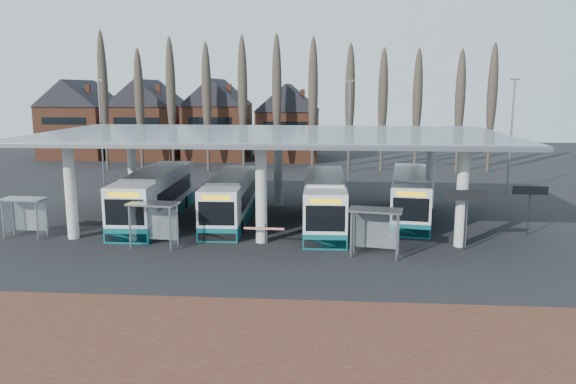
# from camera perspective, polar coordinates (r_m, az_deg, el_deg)

# --- Properties ---
(ground) EXTENTS (140.00, 140.00, 0.00)m
(ground) POSITION_cam_1_polar(r_m,az_deg,el_deg) (32.47, -3.25, -6.28)
(ground) COLOR black
(ground) RESTS_ON ground
(brick_strip) EXTENTS (70.00, 10.00, 0.03)m
(brick_strip) POSITION_cam_1_polar(r_m,az_deg,el_deg) (21.42, -7.66, -15.50)
(brick_strip) COLOR brown
(brick_strip) RESTS_ON ground
(station_canopy) EXTENTS (32.00, 16.00, 6.34)m
(station_canopy) POSITION_cam_1_polar(r_m,az_deg,el_deg) (39.20, -1.78, 5.11)
(station_canopy) COLOR silver
(station_canopy) RESTS_ON ground
(poplar_row) EXTENTS (45.10, 1.10, 14.50)m
(poplar_row) POSITION_cam_1_polar(r_m,az_deg,el_deg) (63.94, 0.65, 9.99)
(poplar_row) COLOR #473D33
(poplar_row) RESTS_ON ground
(townhouse_row) EXTENTS (36.80, 10.30, 12.25)m
(townhouse_row) POSITION_cam_1_polar(r_m,az_deg,el_deg) (77.50, -10.61, 7.81)
(townhouse_row) COLOR brown
(townhouse_row) RESTS_ON ground
(lamp_post_a) EXTENTS (0.80, 0.16, 10.17)m
(lamp_post_a) POSITION_cam_1_polar(r_m,az_deg,el_deg) (57.43, -18.45, 5.96)
(lamp_post_a) COLOR slate
(lamp_post_a) RESTS_ON ground
(lamp_post_b) EXTENTS (0.80, 0.16, 10.17)m
(lamp_post_b) POSITION_cam_1_polar(r_m,az_deg,el_deg) (56.97, 6.24, 6.40)
(lamp_post_b) COLOR slate
(lamp_post_b) RESTS_ON ground
(lamp_post_c) EXTENTS (0.80, 0.16, 10.17)m
(lamp_post_c) POSITION_cam_1_polar(r_m,az_deg,el_deg) (53.35, 21.72, 5.44)
(lamp_post_c) COLOR slate
(lamp_post_c) RESTS_ON ground
(bus_0) EXTENTS (3.08, 12.97, 3.59)m
(bus_0) POSITION_cam_1_polar(r_m,az_deg,el_deg) (41.44, -13.33, -0.45)
(bus_0) COLOR white
(bus_0) RESTS_ON ground
(bus_1) EXTENTS (2.87, 11.97, 3.31)m
(bus_1) POSITION_cam_1_polar(r_m,az_deg,el_deg) (40.35, -5.80, -0.70)
(bus_1) COLOR white
(bus_1) RESTS_ON ground
(bus_2) EXTENTS (2.84, 12.40, 3.43)m
(bus_2) POSITION_cam_1_polar(r_m,az_deg,el_deg) (38.87, 3.77, -1.01)
(bus_2) COLOR white
(bus_2) RESTS_ON ground
(bus_3) EXTENTS (4.12, 12.26, 3.34)m
(bus_3) POSITION_cam_1_polar(r_m,az_deg,el_deg) (42.08, 12.31, -0.40)
(bus_3) COLOR white
(bus_3) RESTS_ON ground
(shelter_0) EXTENTS (2.79, 1.52, 2.51)m
(shelter_0) POSITION_cam_1_polar(r_m,az_deg,el_deg) (39.39, -25.13, -1.53)
(shelter_0) COLOR gray
(shelter_0) RESTS_ON ground
(shelter_1) EXTENTS (3.04, 1.73, 2.70)m
(shelter_1) POSITION_cam_1_polar(r_m,az_deg,el_deg) (34.31, -13.42, -2.24)
(shelter_1) COLOR gray
(shelter_1) RESTS_ON ground
(shelter_2) EXTENTS (3.15, 1.97, 2.72)m
(shelter_2) POSITION_cam_1_polar(r_m,az_deg,el_deg) (31.97, 8.89, -2.98)
(shelter_2) COLOR gray
(shelter_2) RESTS_ON ground
(info_sign_0) EXTENTS (2.41, 0.22, 3.59)m
(info_sign_0) POSITION_cam_1_polar(r_m,az_deg,el_deg) (34.00, 17.67, -0.77)
(info_sign_0) COLOR black
(info_sign_0) RESTS_ON ground
(info_sign_1) EXTENTS (2.17, 0.17, 3.23)m
(info_sign_1) POSITION_cam_1_polar(r_m,az_deg,el_deg) (38.98, 23.38, -0.20)
(info_sign_1) COLOR black
(info_sign_1) RESTS_ON ground
(barrier) EXTENTS (2.45, 0.69, 1.22)m
(barrier) POSITION_cam_1_polar(r_m,az_deg,el_deg) (33.97, -2.43, -3.85)
(barrier) COLOR black
(barrier) RESTS_ON ground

